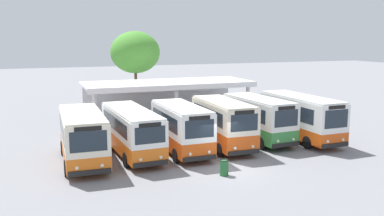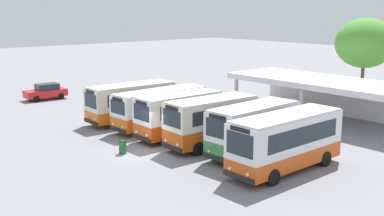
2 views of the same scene
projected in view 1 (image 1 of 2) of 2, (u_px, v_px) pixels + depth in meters
The scene contains 13 objects.
ground_plane at pixel (228, 169), 24.21m from camera, with size 180.00×180.00×0.00m, color gray.
city_bus_nearest_orange at pixel (83, 135), 25.20m from camera, with size 2.61×7.48×3.11m.
city_bus_second_in_row at pixel (132, 130), 26.91m from camera, with size 2.54×8.12×2.99m.
city_bus_middle_cream at pixel (181, 127), 27.37m from camera, with size 2.34×6.62×3.18m.
city_bus_fourth_amber at pixel (223, 122), 28.70m from camera, with size 2.50×6.74×3.27m.
city_bus_fifth_blue at pixel (258, 118), 30.43m from camera, with size 2.68×6.84×3.23m.
city_bus_far_end_green at pixel (300, 116), 30.87m from camera, with size 2.48×7.84×3.29m.
terminal_canopy at pixel (166, 88), 40.51m from camera, with size 15.85×6.15×3.40m.
waiting_chair_end_by_column at pixel (161, 113), 39.13m from camera, with size 0.45×0.45×0.86m.
waiting_chair_second_from_end at pixel (167, 113), 39.26m from camera, with size 0.45×0.45×0.86m.
waiting_chair_middle_seat at pixel (172, 113), 39.52m from camera, with size 0.45×0.45×0.86m.
roadside_tree_behind_canopy at pixel (135, 52), 46.62m from camera, with size 5.51×5.51×8.25m.
litter_bin_apron at pixel (224, 167), 23.06m from camera, with size 0.49×0.49×0.90m.
Camera 1 is at (-10.27, -20.99, 7.55)m, focal length 39.07 mm.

